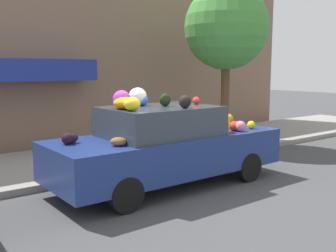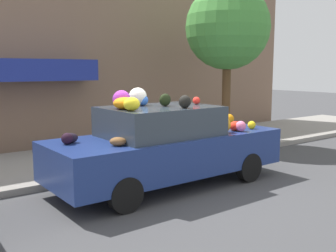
% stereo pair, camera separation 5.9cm
% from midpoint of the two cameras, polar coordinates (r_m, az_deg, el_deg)
% --- Properties ---
extents(ground_plane, '(60.00, 60.00, 0.00)m').
position_cam_midpoint_polar(ground_plane, '(7.57, 0.02, -8.62)').
color(ground_plane, '#424244').
extents(sidewalk_curb, '(24.00, 3.20, 0.13)m').
position_cam_midpoint_polar(sidewalk_curb, '(9.77, -9.64, -4.47)').
color(sidewalk_curb, gray).
rests_on(sidewalk_curb, ground).
extents(building_facade, '(18.00, 1.20, 5.74)m').
position_cam_midpoint_polar(building_facade, '(11.54, -15.50, 11.11)').
color(building_facade, '#846651').
rests_on(building_facade, ground).
extents(street_tree, '(2.37, 2.37, 4.42)m').
position_cam_midpoint_polar(street_tree, '(11.42, 8.32, 13.92)').
color(street_tree, brown).
rests_on(street_tree, sidewalk_curb).
extents(fire_hydrant, '(0.20, 0.20, 0.70)m').
position_cam_midpoint_polar(fire_hydrant, '(8.52, -7.76, -3.49)').
color(fire_hydrant, gold).
rests_on(fire_hydrant, sidewalk_curb).
extents(art_car, '(4.56, 1.75, 1.85)m').
position_cam_midpoint_polar(art_car, '(7.39, -0.51, -2.77)').
color(art_car, navy).
rests_on(art_car, ground).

